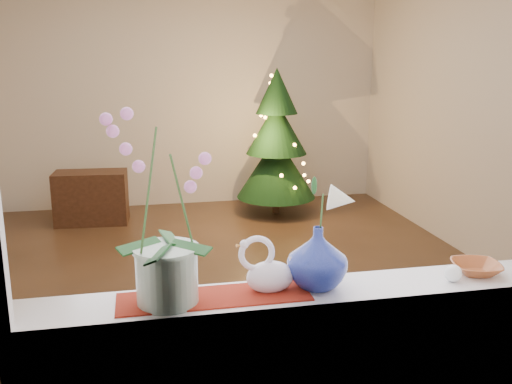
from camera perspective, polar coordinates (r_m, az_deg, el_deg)
ground at (r=4.68m, az=-3.22°, el=-8.72°), size 5.00×5.00×0.00m
wall_back at (r=6.82m, az=-6.55°, el=9.98°), size 4.50×0.10×2.70m
wall_front at (r=1.94m, az=7.31°, el=0.61°), size 4.50×0.10×2.70m
wall_right at (r=5.17m, az=22.28°, el=7.89°), size 0.10×5.00×2.70m
windowsill at (r=2.20m, az=5.84°, el=-10.13°), size 2.20×0.26×0.04m
window_frame at (r=1.92m, az=7.34°, el=11.06°), size 2.22×0.06×1.60m
runner at (r=2.11m, az=-4.20°, el=-10.43°), size 0.70×0.20×0.01m
orchid_pot at (r=1.97m, az=-9.15°, el=-1.71°), size 0.27×0.27×0.69m
swan at (r=2.12m, az=1.43°, el=-7.31°), size 0.27×0.18×0.21m
blue_vase at (r=2.16m, az=6.17°, el=-6.08°), size 0.32×0.32×0.27m
lily at (r=2.09m, az=6.34°, el=0.11°), size 0.15×0.09×0.21m
paperweight at (r=2.36m, az=19.11°, el=-7.69°), size 0.08×0.08×0.07m
amber_dish at (r=2.48m, az=21.16°, el=-7.17°), size 0.19×0.19×0.04m
xmas_tree at (r=6.40m, az=2.05°, el=5.01°), size 1.12×1.12×1.63m
side_table at (r=6.34m, az=-16.14°, el=-0.54°), size 0.77×0.43×0.56m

